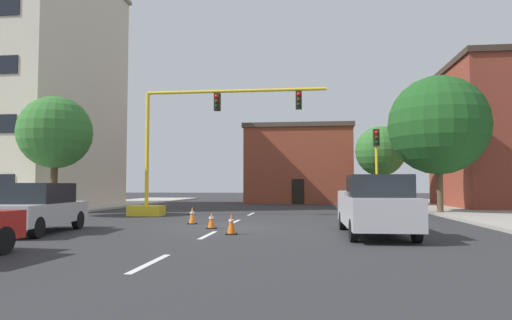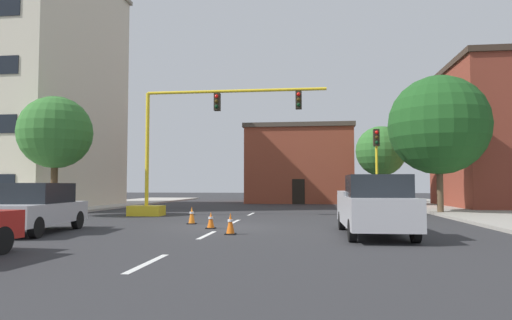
{
  "view_description": "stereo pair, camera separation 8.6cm",
  "coord_description": "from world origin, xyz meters",
  "px_view_note": "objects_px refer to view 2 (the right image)",
  "views": [
    {
      "loc": [
        3.41,
        -17.9,
        1.67
      ],
      "look_at": [
        0.33,
        7.65,
        3.1
      ],
      "focal_mm": 31.75,
      "sensor_mm": 36.0,
      "label": 1
    },
    {
      "loc": [
        3.5,
        -17.89,
        1.67
      ],
      "look_at": [
        0.33,
        7.65,
        3.1
      ],
      "focal_mm": 31.75,
      "sensor_mm": 36.0,
      "label": 2
    }
  ],
  "objects_px": {
    "tree_left_near": "(55,133)",
    "traffic_cone_roadside_a": "(230,224)",
    "pickup_truck_silver": "(374,206)",
    "traffic_cone_roadside_c": "(211,220)",
    "sedan_silver_near_left": "(36,207)",
    "tree_right_far": "(381,151)",
    "traffic_signal_gantry": "(173,173)",
    "tree_right_mid": "(439,125)",
    "traffic_cone_roadside_b": "(192,215)",
    "traffic_light_pole_right": "(377,152)"
  },
  "relations": [
    {
      "from": "traffic_cone_roadside_a",
      "to": "sedan_silver_near_left",
      "type": "bearing_deg",
      "value": -176.89
    },
    {
      "from": "tree_right_far",
      "to": "traffic_cone_roadside_c",
      "type": "height_order",
      "value": "tree_right_far"
    },
    {
      "from": "tree_right_mid",
      "to": "pickup_truck_silver",
      "type": "bearing_deg",
      "value": -114.26
    },
    {
      "from": "pickup_truck_silver",
      "to": "traffic_cone_roadside_a",
      "type": "bearing_deg",
      "value": -177.58
    },
    {
      "from": "traffic_signal_gantry",
      "to": "tree_left_near",
      "type": "relative_size",
      "value": 1.66
    },
    {
      "from": "traffic_light_pole_right",
      "to": "traffic_cone_roadside_a",
      "type": "relative_size",
      "value": 6.53
    },
    {
      "from": "traffic_signal_gantry",
      "to": "tree_right_mid",
      "type": "height_order",
      "value": "tree_right_mid"
    },
    {
      "from": "tree_right_far",
      "to": "pickup_truck_silver",
      "type": "distance_m",
      "value": 21.52
    },
    {
      "from": "traffic_signal_gantry",
      "to": "traffic_cone_roadside_a",
      "type": "xyz_separation_m",
      "value": [
        4.78,
        -8.7,
        -1.98
      ]
    },
    {
      "from": "tree_right_far",
      "to": "traffic_signal_gantry",
      "type": "bearing_deg",
      "value": -135.95
    },
    {
      "from": "tree_right_mid",
      "to": "sedan_silver_near_left",
      "type": "xyz_separation_m",
      "value": [
        -16.84,
        -12.2,
        -4.23
      ]
    },
    {
      "from": "traffic_signal_gantry",
      "to": "sedan_silver_near_left",
      "type": "xyz_separation_m",
      "value": [
        -2.05,
        -9.07,
        -1.45
      ]
    },
    {
      "from": "tree_left_near",
      "to": "traffic_cone_roadside_c",
      "type": "xyz_separation_m",
      "value": [
        9.82,
        -5.57,
        -4.17
      ]
    },
    {
      "from": "tree_left_near",
      "to": "pickup_truck_silver",
      "type": "distance_m",
      "value": 17.69
    },
    {
      "from": "traffic_light_pole_right",
      "to": "tree_right_mid",
      "type": "xyz_separation_m",
      "value": [
        3.67,
        1.15,
        1.59
      ]
    },
    {
      "from": "traffic_cone_roadside_a",
      "to": "traffic_cone_roadside_c",
      "type": "height_order",
      "value": "traffic_cone_roadside_a"
    },
    {
      "from": "tree_right_far",
      "to": "traffic_cone_roadside_b",
      "type": "bearing_deg",
      "value": -121.25
    },
    {
      "from": "traffic_signal_gantry",
      "to": "sedan_silver_near_left",
      "type": "height_order",
      "value": "traffic_signal_gantry"
    },
    {
      "from": "traffic_light_pole_right",
      "to": "pickup_truck_silver",
      "type": "xyz_separation_m",
      "value": [
        -1.57,
        -10.48,
        -2.55
      ]
    },
    {
      "from": "pickup_truck_silver",
      "to": "traffic_cone_roadside_c",
      "type": "xyz_separation_m",
      "value": [
        -5.9,
        1.74,
        -0.66
      ]
    },
    {
      "from": "traffic_light_pole_right",
      "to": "traffic_signal_gantry",
      "type": "bearing_deg",
      "value": -169.9
    },
    {
      "from": "sedan_silver_near_left",
      "to": "traffic_cone_roadside_c",
      "type": "height_order",
      "value": "sedan_silver_near_left"
    },
    {
      "from": "tree_right_far",
      "to": "traffic_cone_roadside_b",
      "type": "height_order",
      "value": "tree_right_far"
    },
    {
      "from": "sedan_silver_near_left",
      "to": "traffic_cone_roadside_c",
      "type": "xyz_separation_m",
      "value": [
        5.7,
        2.32,
        -0.57
      ]
    },
    {
      "from": "traffic_signal_gantry",
      "to": "tree_right_mid",
      "type": "relative_size",
      "value": 1.34
    },
    {
      "from": "tree_left_near",
      "to": "pickup_truck_silver",
      "type": "xyz_separation_m",
      "value": [
        15.72,
        -7.31,
        -3.51
      ]
    },
    {
      "from": "traffic_cone_roadside_b",
      "to": "traffic_cone_roadside_c",
      "type": "distance_m",
      "value": 2.29
    },
    {
      "from": "traffic_cone_roadside_c",
      "to": "tree_right_mid",
      "type": "bearing_deg",
      "value": 41.58
    },
    {
      "from": "traffic_cone_roadside_c",
      "to": "pickup_truck_silver",
      "type": "bearing_deg",
      "value": -16.47
    },
    {
      "from": "sedan_silver_near_left",
      "to": "traffic_cone_roadside_a",
      "type": "xyz_separation_m",
      "value": [
        6.82,
        0.37,
        -0.53
      ]
    },
    {
      "from": "traffic_cone_roadside_b",
      "to": "traffic_cone_roadside_c",
      "type": "xyz_separation_m",
      "value": [
        1.27,
        -1.9,
        -0.06
      ]
    },
    {
      "from": "tree_right_mid",
      "to": "tree_left_near",
      "type": "xyz_separation_m",
      "value": [
        -20.96,
        -4.32,
        -0.63
      ]
    },
    {
      "from": "sedan_silver_near_left",
      "to": "tree_right_far",
      "type": "bearing_deg",
      "value": 55.24
    },
    {
      "from": "traffic_cone_roadside_b",
      "to": "traffic_cone_roadside_a",
      "type": "bearing_deg",
      "value": -58.22
    },
    {
      "from": "tree_right_far",
      "to": "pickup_truck_silver",
      "type": "xyz_separation_m",
      "value": [
        -3.36,
        -20.99,
        -3.35
      ]
    },
    {
      "from": "sedan_silver_near_left",
      "to": "traffic_cone_roadside_b",
      "type": "xyz_separation_m",
      "value": [
        4.44,
        4.22,
        -0.52
      ]
    },
    {
      "from": "pickup_truck_silver",
      "to": "traffic_cone_roadside_b",
      "type": "xyz_separation_m",
      "value": [
        -7.16,
        3.65,
        -0.6
      ]
    },
    {
      "from": "sedan_silver_near_left",
      "to": "traffic_cone_roadside_a",
      "type": "distance_m",
      "value": 6.85
    },
    {
      "from": "tree_left_near",
      "to": "traffic_cone_roadside_a",
      "type": "distance_m",
      "value": 13.9
    },
    {
      "from": "pickup_truck_silver",
      "to": "traffic_cone_roadside_a",
      "type": "relative_size",
      "value": 7.4
    },
    {
      "from": "traffic_cone_roadside_a",
      "to": "traffic_cone_roadside_b",
      "type": "bearing_deg",
      "value": 121.78
    },
    {
      "from": "traffic_cone_roadside_a",
      "to": "traffic_cone_roadside_c",
      "type": "xyz_separation_m",
      "value": [
        -1.12,
        1.95,
        -0.05
      ]
    },
    {
      "from": "tree_right_mid",
      "to": "traffic_cone_roadside_b",
      "type": "distance_m",
      "value": 15.49
    },
    {
      "from": "tree_right_mid",
      "to": "traffic_cone_roadside_c",
      "type": "distance_m",
      "value": 15.65
    },
    {
      "from": "traffic_signal_gantry",
      "to": "tree_left_near",
      "type": "distance_m",
      "value": 6.63
    },
    {
      "from": "tree_right_far",
      "to": "traffic_cone_roadside_a",
      "type": "bearing_deg",
      "value": -111.02
    },
    {
      "from": "traffic_signal_gantry",
      "to": "traffic_cone_roadside_b",
      "type": "height_order",
      "value": "traffic_signal_gantry"
    },
    {
      "from": "traffic_signal_gantry",
      "to": "traffic_cone_roadside_b",
      "type": "distance_m",
      "value": 5.75
    },
    {
      "from": "tree_right_far",
      "to": "tree_left_near",
      "type": "distance_m",
      "value": 23.48
    },
    {
      "from": "tree_right_far",
      "to": "pickup_truck_silver",
      "type": "relative_size",
      "value": 1.16
    }
  ]
}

